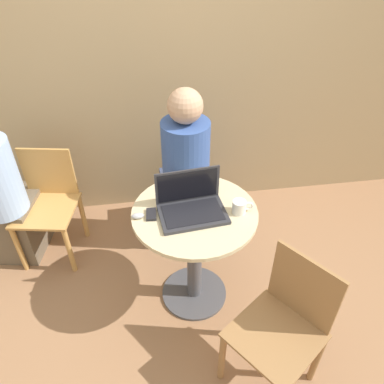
{
  "coord_description": "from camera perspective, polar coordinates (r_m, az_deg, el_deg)",
  "views": [
    {
      "loc": [
        -0.25,
        -1.57,
        2.13
      ],
      "look_at": [
        -0.01,
        0.05,
        0.85
      ],
      "focal_mm": 35.0,
      "sensor_mm": 36.0,
      "label": 1
    }
  ],
  "objects": [
    {
      "name": "cell_phone",
      "position": [
        2.09,
        -6.23,
        -3.44
      ],
      "size": [
        0.06,
        0.1,
        0.02
      ],
      "color": "black",
      "rests_on": "round_table"
    },
    {
      "name": "computer_mouse",
      "position": [
        2.08,
        -8.27,
        -3.62
      ],
      "size": [
        0.07,
        0.04,
        0.03
      ],
      "color": "#B2B2B7",
      "rests_on": "round_table"
    },
    {
      "name": "laptop",
      "position": [
        2.08,
        -0.13,
        -2.0
      ],
      "size": [
        0.39,
        0.28,
        0.23
      ],
      "color": "#2D2D33",
      "rests_on": "round_table"
    },
    {
      "name": "ground_plane",
      "position": [
        2.66,
        0.34,
        -15.17
      ],
      "size": [
        12.0,
        12.0,
        0.0
      ],
      "primitive_type": "plane",
      "color": "#9E704C"
    },
    {
      "name": "person_background",
      "position": [
        2.87,
        -26.29,
        -0.84
      ],
      "size": [
        0.36,
        0.5,
        1.2
      ],
      "color": "brown",
      "rests_on": "ground_plane"
    },
    {
      "name": "coffee_cup",
      "position": [
        2.09,
        7.32,
        -2.25
      ],
      "size": [
        0.12,
        0.08,
        0.08
      ],
      "color": "white",
      "rests_on": "round_table"
    },
    {
      "name": "round_table",
      "position": [
        2.27,
        0.38,
        -7.35
      ],
      "size": [
        0.72,
        0.72,
        0.75
      ],
      "color": "#4C4C51",
      "rests_on": "ground_plane"
    },
    {
      "name": "person_seated",
      "position": [
        2.71,
        -1.11,
        1.83
      ],
      "size": [
        0.33,
        0.51,
        1.25
      ],
      "color": "#3D4766",
      "rests_on": "ground_plane"
    },
    {
      "name": "back_wall",
      "position": [
        2.78,
        -3.1,
        20.69
      ],
      "size": [
        7.0,
        0.05,
        2.6
      ],
      "color": "tan",
      "rests_on": "ground_plane"
    },
    {
      "name": "chair_empty",
      "position": [
        2.06,
        13.7,
        -19.27
      ],
      "size": [
        0.56,
        0.56,
        0.83
      ],
      "color": "#9E7042",
      "rests_on": "ground_plane"
    },
    {
      "name": "chair_background",
      "position": [
        2.86,
        -21.0,
        -1.68
      ],
      "size": [
        0.47,
        0.47,
        0.8
      ],
      "color": "tan",
      "rests_on": "ground_plane"
    }
  ]
}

